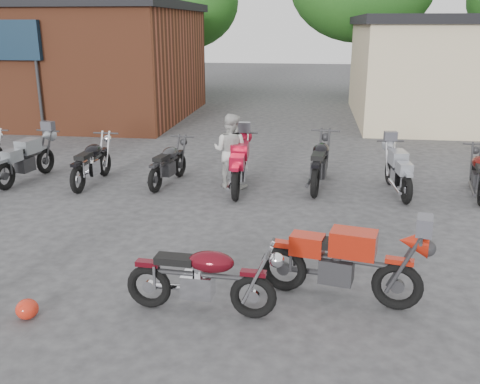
% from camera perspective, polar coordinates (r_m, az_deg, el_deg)
% --- Properties ---
extents(ground, '(90.00, 90.00, 0.00)m').
position_cam_1_polar(ground, '(7.27, -8.37, -11.17)').
color(ground, '#323234').
extents(brick_building, '(12.00, 8.00, 4.00)m').
position_cam_1_polar(brick_building, '(22.91, -21.15, 12.66)').
color(brick_building, brown).
rests_on(brick_building, ground).
extents(tree_0, '(6.56, 6.56, 8.20)m').
position_cam_1_polar(tree_0, '(32.29, -22.78, 17.30)').
color(tree_0, '#1B5516').
rests_on(tree_0, ground).
extents(tree_1, '(5.92, 5.92, 7.40)m').
position_cam_1_polar(tree_1, '(28.94, -6.30, 17.82)').
color(tree_1, '#1B5516').
rests_on(tree_1, ground).
extents(tree_2, '(7.04, 7.04, 8.80)m').
position_cam_1_polar(tree_2, '(28.21, 12.77, 18.95)').
color(tree_2, '#1B5516').
rests_on(tree_2, ground).
extents(vintage_motorcycle, '(1.88, 0.72, 1.07)m').
position_cam_1_polar(vintage_motorcycle, '(6.65, -3.99, -8.70)').
color(vintage_motorcycle, '#4D0912').
rests_on(vintage_motorcycle, ground).
extents(sportbike, '(2.14, 1.09, 1.18)m').
position_cam_1_polar(sportbike, '(7.02, 10.91, -6.99)').
color(sportbike, '#B1200E').
rests_on(sportbike, ground).
extents(helmet, '(0.31, 0.31, 0.25)m').
position_cam_1_polar(helmet, '(7.19, -21.76, -11.52)').
color(helmet, red).
rests_on(helmet, ground).
extents(person_light, '(0.91, 0.78, 1.64)m').
position_cam_1_polar(person_light, '(11.71, -1.03, 4.40)').
color(person_light, '#B9B8B5').
rests_on(person_light, ground).
extents(row_bike_1, '(0.95, 2.04, 1.14)m').
position_cam_1_polar(row_bike_1, '(13.18, -21.86, 3.51)').
color(row_bike_1, gray).
rests_on(row_bike_1, ground).
extents(row_bike_2, '(0.69, 1.95, 1.12)m').
position_cam_1_polar(row_bike_2, '(12.46, -15.55, 3.35)').
color(row_bike_2, black).
rests_on(row_bike_2, ground).
extents(row_bike_3, '(0.89, 1.89, 1.05)m').
position_cam_1_polar(row_bike_3, '(12.11, -7.65, 3.27)').
color(row_bike_3, '#27272A').
rests_on(row_bike_3, ground).
extents(row_bike_4, '(0.77, 2.12, 1.22)m').
position_cam_1_polar(row_bike_4, '(11.56, -0.06, 3.16)').
color(row_bike_4, '#A40D27').
rests_on(row_bike_4, ground).
extents(row_bike_5, '(0.95, 2.19, 1.23)m').
position_cam_1_polar(row_bike_5, '(11.88, 8.53, 3.41)').
color(row_bike_5, black).
rests_on(row_bike_5, ground).
extents(row_bike_6, '(0.82, 1.93, 1.09)m').
position_cam_1_polar(row_bike_6, '(11.80, 16.54, 2.40)').
color(row_bike_6, gray).
rests_on(row_bike_6, ground).
extents(row_bike_7, '(0.87, 1.89, 1.06)m').
position_cam_1_polar(row_bike_7, '(12.21, 24.16, 2.00)').
color(row_bike_7, '#490B09').
rests_on(row_bike_7, ground).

